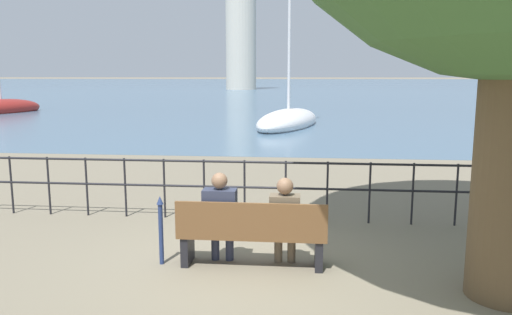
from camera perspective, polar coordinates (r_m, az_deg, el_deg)
The scene contains 11 objects.
ground_plane at distance 6.76m, azimuth -0.42°, elevation -12.18°, with size 1000.00×1000.00×0.00m, color #7A705B.
harbor_water at distance 165.05m, azimuth 5.44°, elevation 8.52°, with size 600.00×300.00×0.01m.
park_bench at distance 6.55m, azimuth -0.49°, elevation -8.82°, with size 1.94×0.45×0.90m.
seated_person_left at distance 6.61m, azimuth -4.10°, elevation -6.46°, with size 0.44×0.35×1.24m.
seated_person_right at distance 6.54m, azimuth 3.31°, elevation -6.86°, with size 0.39×0.35×1.19m.
promenade_railing at distance 8.55m, azimuth 1.03°, elevation -2.72°, with size 10.65×0.04×1.05m.
closed_umbrella at distance 6.75m, azimuth -10.83°, elevation -7.74°, with size 0.09×0.09×0.93m.
sailboat_0 at distance 25.80m, azimuth 26.38°, elevation 3.60°, with size 4.36×7.22×9.29m.
sailboat_2 at distance 24.40m, azimuth 3.72°, elevation 4.27°, with size 3.86×7.50×11.70m.
sailboat_4 at distance 37.23m, azimuth -27.09°, elevation 5.03°, with size 3.71×6.50×9.31m.
harbor_lighthouse at distance 87.83m, azimuth -1.75°, elevation 16.42°, with size 5.19×5.19×28.38m.
Camera 1 is at (0.66, -6.25, 2.49)m, focal length 35.00 mm.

